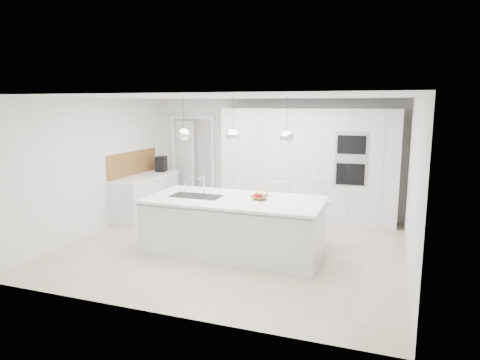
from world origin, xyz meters
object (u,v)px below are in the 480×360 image
(island_base, at_px, (233,227))
(bar_stool_left, at_px, (278,211))
(bar_stool_right, at_px, (319,212))
(espresso_machine, at_px, (161,164))
(fruit_bowl, at_px, (260,197))

(island_base, relative_size, bar_stool_left, 2.73)
(island_base, xyz_separation_m, bar_stool_right, (1.22, 0.91, 0.15))
(espresso_machine, distance_m, bar_stool_left, 3.29)
(island_base, height_order, bar_stool_right, bar_stool_right)
(bar_stool_left, bearing_deg, espresso_machine, 139.62)
(espresso_machine, height_order, bar_stool_right, espresso_machine)
(island_base, xyz_separation_m, fruit_bowl, (0.41, 0.10, 0.50))
(espresso_machine, bearing_deg, bar_stool_right, -32.35)
(fruit_bowl, distance_m, bar_stool_right, 1.20)
(fruit_bowl, relative_size, espresso_machine, 0.81)
(fruit_bowl, bearing_deg, bar_stool_right, 44.75)
(bar_stool_left, xyz_separation_m, bar_stool_right, (0.74, -0.03, 0.06))
(espresso_machine, xyz_separation_m, bar_stool_left, (3.01, -1.19, -0.56))
(fruit_bowl, height_order, bar_stool_right, bar_stool_right)
(espresso_machine, distance_m, bar_stool_right, 3.98)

